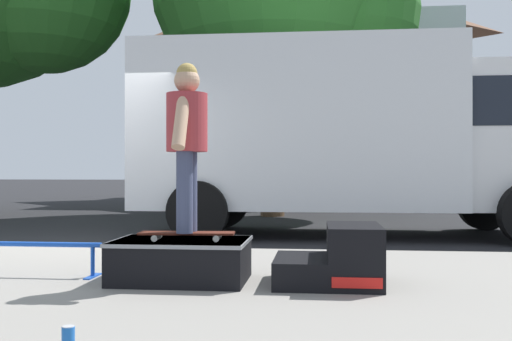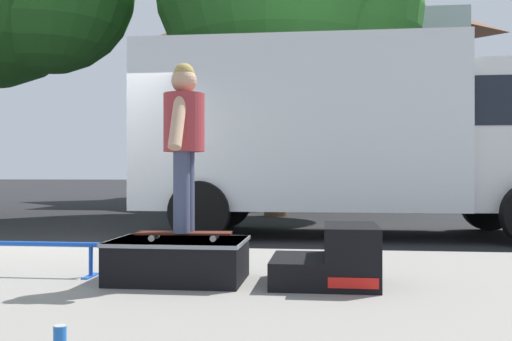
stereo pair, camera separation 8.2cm
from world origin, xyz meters
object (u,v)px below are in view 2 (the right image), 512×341
object	(u,v)px
kicker_ramp	(334,260)
grind_rail	(23,250)
soda_can	(60,338)
skateboard	(184,234)
skate_box	(179,259)
skater_kid	(184,133)
box_truck	(358,131)

from	to	relation	value
kicker_ramp	grind_rail	world-z (taller)	kicker_ramp
kicker_ramp	grind_rail	size ratio (longest dim) A/B	0.61
soda_can	skateboard	bearing A→B (deg)	84.11
skate_box	skateboard	xyz separation A→B (m)	(0.06, -0.06, 0.22)
grind_rail	skateboard	world-z (taller)	skateboard
skateboard	soda_can	world-z (taller)	skateboard
grind_rail	kicker_ramp	bearing A→B (deg)	-2.30
skater_kid	box_truck	size ratio (longest dim) A/B	0.20
skate_box	box_truck	size ratio (longest dim) A/B	0.16
skater_kid	box_truck	world-z (taller)	box_truck
grind_rail	box_truck	bearing A→B (deg)	56.06
kicker_ramp	grind_rail	xyz separation A→B (m)	(-2.72, 0.11, 0.02)
kicker_ramp	skateboard	distance (m)	1.24
skate_box	box_truck	xyz separation A→B (m)	(1.75, 4.83, 1.39)
grind_rail	skater_kid	world-z (taller)	skater_kid
skate_box	box_truck	world-z (taller)	box_truck
skate_box	grind_rail	xyz separation A→B (m)	(-1.43, 0.11, 0.04)
skater_kid	soda_can	xyz separation A→B (m)	(-0.19, -1.86, -1.17)
grind_rail	soda_can	xyz separation A→B (m)	(1.30, -2.03, -0.16)
box_truck	skate_box	bearing A→B (deg)	-109.88
skate_box	skater_kid	distance (m)	1.05
skate_box	soda_can	xyz separation A→B (m)	(-0.13, -1.92, -0.12)
grind_rail	soda_can	world-z (taller)	grind_rail
kicker_ramp	grind_rail	distance (m)	2.72
skater_kid	box_truck	bearing A→B (deg)	70.95
soda_can	skater_kid	bearing A→B (deg)	84.11
box_truck	grind_rail	bearing A→B (deg)	-123.94
skateboard	skater_kid	xyz separation A→B (m)	(0.00, -0.00, 0.83)
skater_kid	kicker_ramp	bearing A→B (deg)	2.68
skate_box	grind_rail	distance (m)	1.44
grind_rail	skater_kid	size ratio (longest dim) A/B	1.01
kicker_ramp	skater_kid	bearing A→B (deg)	-177.32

